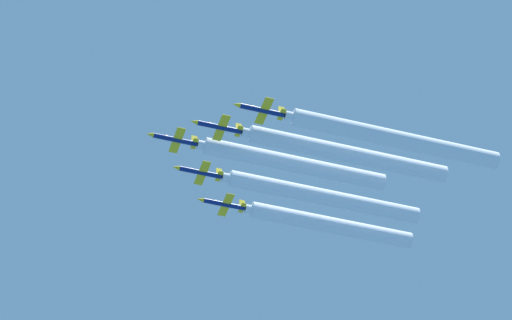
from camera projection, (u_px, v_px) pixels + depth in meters
The scene contains 10 objects.
jet_lead at pixel (174, 139), 271.86m from camera, with size 8.45×12.30×2.96m.
jet_left_wingman at pixel (218, 127), 267.72m from camera, with size 8.45×12.30×2.96m.
jet_right_wingman at pixel (199, 172), 279.18m from camera, with size 8.45×12.30×2.96m.
jet_outer_left at pixel (261, 110), 262.97m from camera, with size 8.45×12.30×2.96m.
jet_outer_right at pixel (223, 204), 286.15m from camera, with size 8.45×12.30×2.96m.
smoke_trail_lead at pixel (292, 164), 278.00m from camera, with size 4.00×45.18×4.00m.
smoke_trail_left_wingman at pixel (345, 154), 274.29m from camera, with size 4.00×49.19×4.00m.
smoke_trail_right_wingman at pixel (321, 197), 285.73m from camera, with size 4.00×49.02×4.00m.
smoke_trail_outer_left at pixel (393, 138), 269.72m from camera, with size 4.00×50.90×4.00m.
smoke_trail_outer_right at pixel (329, 225), 291.99m from camera, with size 4.00×42.44×4.00m.
Camera 1 is at (-195.48, 45.76, 2.47)m, focal length 84.49 mm.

